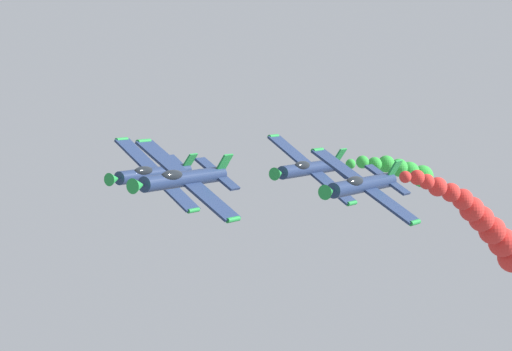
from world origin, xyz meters
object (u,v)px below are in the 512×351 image
at_px(airplane_lead, 183,179).
at_px(airplane_right_inner, 153,174).
at_px(airplane_left_outer, 309,169).
at_px(airplane_left_inner, 362,185).

xyz_separation_m(airplane_lead, airplane_right_inner, (9.98, -9.43, -0.90)).
distance_m(airplane_right_inner, airplane_left_outer, 12.95).
distance_m(airplane_lead, airplane_left_inner, 12.90).
xyz_separation_m(airplane_right_inner, airplane_left_outer, (-10.07, -8.14, 0.30)).
distance_m(airplane_lead, airplane_right_inner, 13.76).
bearing_deg(airplane_left_outer, airplane_left_inner, 136.73).
relative_size(airplane_left_inner, airplane_left_outer, 1.00).
bearing_deg(airplane_lead, airplane_right_inner, -43.37).
height_order(airplane_left_inner, airplane_left_outer, airplane_left_outer).
relative_size(airplane_lead, airplane_left_outer, 1.00).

